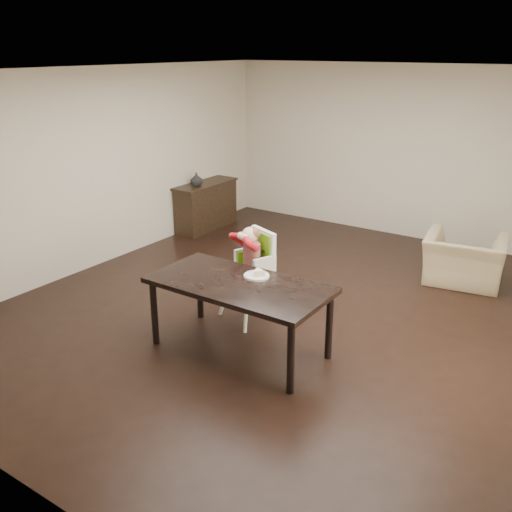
% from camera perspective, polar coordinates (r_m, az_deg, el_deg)
% --- Properties ---
extents(ground, '(7.00, 7.00, 0.00)m').
position_cam_1_polar(ground, '(6.80, 2.95, -5.37)').
color(ground, black).
rests_on(ground, ground).
extents(room_walls, '(6.02, 7.02, 2.71)m').
position_cam_1_polar(room_walls, '(6.22, 3.26, 10.21)').
color(room_walls, beige).
rests_on(room_walls, ground).
extents(dining_table, '(1.80, 0.90, 0.75)m').
position_cam_1_polar(dining_table, '(5.65, -1.68, -3.44)').
color(dining_table, black).
rests_on(dining_table, ground).
extents(high_chair, '(0.59, 0.59, 1.09)m').
position_cam_1_polar(high_chair, '(6.32, -0.26, 0.17)').
color(high_chair, white).
rests_on(high_chair, ground).
extents(plate, '(0.33, 0.33, 0.07)m').
position_cam_1_polar(plate, '(5.75, 0.13, -1.86)').
color(plate, white).
rests_on(plate, dining_table).
extents(armchair, '(1.08, 0.79, 0.87)m').
position_cam_1_polar(armchair, '(7.86, 20.20, 0.40)').
color(armchair, tan).
rests_on(armchair, ground).
extents(sideboard, '(0.44, 1.26, 0.79)m').
position_cam_1_polar(sideboard, '(9.70, -5.01, 5.02)').
color(sideboard, black).
rests_on(sideboard, ground).
extents(vase, '(0.23, 0.24, 0.20)m').
position_cam_1_polar(vase, '(9.41, -5.97, 7.61)').
color(vase, '#99999E').
rests_on(vase, sideboard).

